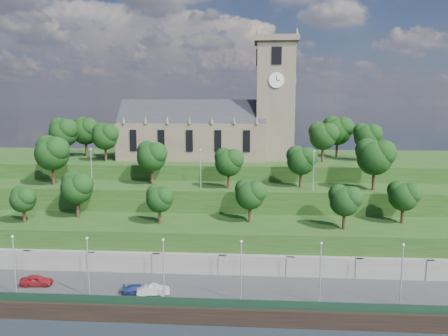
# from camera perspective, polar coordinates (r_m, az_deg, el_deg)

# --- Properties ---
(ground) EXTENTS (320.00, 320.00, 0.00)m
(ground) POSITION_cam_1_polar(r_m,az_deg,el_deg) (58.34, -6.24, -19.55)
(ground) COLOR black
(ground) RESTS_ON ground
(promenade) EXTENTS (160.00, 12.00, 2.00)m
(promenade) POSITION_cam_1_polar(r_m,az_deg,el_deg) (63.19, -5.26, -16.21)
(promenade) COLOR #2D2D30
(promenade) RESTS_ON ground
(quay_wall) EXTENTS (160.00, 0.50, 2.20)m
(quay_wall) POSITION_cam_1_polar(r_m,az_deg,el_deg) (57.79, -6.27, -18.61)
(quay_wall) COLOR black
(quay_wall) RESTS_ON ground
(fence) EXTENTS (160.00, 0.10, 1.20)m
(fence) POSITION_cam_1_polar(r_m,az_deg,el_deg) (57.70, -6.17, -16.99)
(fence) COLOR #163321
(fence) RESTS_ON promenade
(retaining_wall) EXTENTS (160.00, 2.10, 5.00)m
(retaining_wall) POSITION_cam_1_polar(r_m,az_deg,el_deg) (68.03, -4.46, -12.97)
(retaining_wall) COLOR slate
(retaining_wall) RESTS_ON ground
(embankment_lower) EXTENTS (160.00, 12.00, 8.00)m
(embankment_lower) POSITION_cam_1_polar(r_m,az_deg,el_deg) (73.12, -3.78, -10.16)
(embankment_lower) COLOR #1D3C14
(embankment_lower) RESTS_ON ground
(embankment_upper) EXTENTS (160.00, 10.00, 12.00)m
(embankment_upper) POSITION_cam_1_polar(r_m,az_deg,el_deg) (82.99, -2.77, -6.42)
(embankment_upper) COLOR #1D3C14
(embankment_upper) RESTS_ON ground
(hilltop) EXTENTS (160.00, 32.00, 15.00)m
(hilltop) POSITION_cam_1_polar(r_m,az_deg,el_deg) (103.00, -1.42, -2.60)
(hilltop) COLOR #1D3C14
(hilltop) RESTS_ON ground
(church) EXTENTS (38.60, 12.35, 27.60)m
(church) POSITION_cam_1_polar(r_m,az_deg,el_deg) (97.11, -1.21, 5.66)
(church) COLOR brown
(church) RESTS_ON hilltop
(trees_lower) EXTENTS (66.20, 9.00, 7.95)m
(trees_lower) POSITION_cam_1_polar(r_m,az_deg,el_deg) (70.83, -2.01, -3.37)
(trees_lower) COLOR black
(trees_lower) RESTS_ON embankment_lower
(trees_upper) EXTENTS (65.72, 8.86, 9.40)m
(trees_upper) POSITION_cam_1_polar(r_m,az_deg,el_deg) (79.69, -1.64, 1.65)
(trees_upper) COLOR black
(trees_upper) RESTS_ON embankment_upper
(trees_hilltop) EXTENTS (71.91, 15.90, 9.43)m
(trees_hilltop) POSITION_cam_1_polar(r_m,az_deg,el_deg) (96.16, -2.21, 4.72)
(trees_hilltop) COLOR black
(trees_hilltop) RESTS_ON hilltop
(lamp_posts_promenade) EXTENTS (60.36, 0.36, 8.23)m
(lamp_posts_promenade) POSITION_cam_1_polar(r_m,az_deg,el_deg) (58.15, -7.89, -12.39)
(lamp_posts_promenade) COLOR #B2B2B7
(lamp_posts_promenade) RESTS_ON promenade
(lamp_posts_upper) EXTENTS (40.36, 0.36, 7.28)m
(lamp_posts_upper) POSITION_cam_1_polar(r_m,az_deg,el_deg) (78.00, -3.08, 0.29)
(lamp_posts_upper) COLOR #B2B2B7
(lamp_posts_upper) RESTS_ON embankment_upper
(car_left) EXTENTS (4.56, 2.17, 1.50)m
(car_left) POSITION_cam_1_polar(r_m,az_deg,el_deg) (68.36, -23.27, -13.33)
(car_left) COLOR maroon
(car_left) RESTS_ON promenade
(car_middle) EXTENTS (4.48, 2.18, 1.42)m
(car_middle) POSITION_cam_1_polar(r_m,az_deg,el_deg) (61.15, -9.21, -15.41)
(car_middle) COLOR #9B9C9F
(car_middle) RESTS_ON promenade
(car_right) EXTENTS (4.41, 2.49, 1.21)m
(car_right) POSITION_cam_1_polar(r_m,az_deg,el_deg) (61.93, -11.13, -15.25)
(car_right) COLOR navy
(car_right) RESTS_ON promenade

